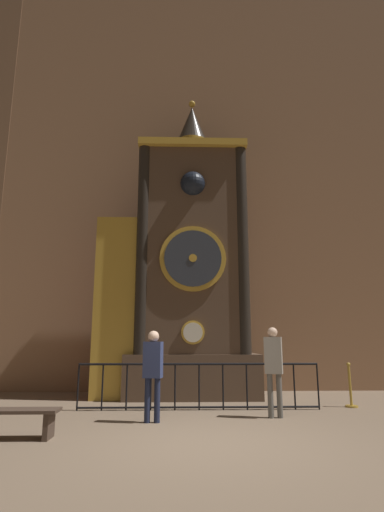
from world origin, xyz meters
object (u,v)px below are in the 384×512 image
Objects in this scene: visitor_near at (153,366)px; visitor_far at (274,363)px; visitor_bench at (13,417)px; stanchion_post at (351,393)px; clock_tower at (180,269)px.

visitor_far is at bearing 21.85° from visitor_near.
visitor_near is 2.47m from visitor_bench.
stanchion_post reaches higher than visitor_bench.
clock_tower is at bearing 142.68° from visitor_far.
visitor_bench is at bearing -120.47° from clock_tower.
clock_tower is 5.95m from visitor_bench.
stanchion_post is at bearing -22.35° from clock_tower.
visitor_far is at bearing -149.01° from stanchion_post.
visitor_bench is at bearing -137.78° from visitor_near.
visitor_near is at bearing -151.78° from visitor_far.
visitor_near is (-0.51, -3.20, -2.43)m from clock_tower.
visitor_far is 2.46m from stanchion_post.
clock_tower is at bearing 93.55° from visitor_near.
stanchion_post is 7.03m from visitor_bench.
clock_tower is at bearing 59.53° from visitor_bench.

